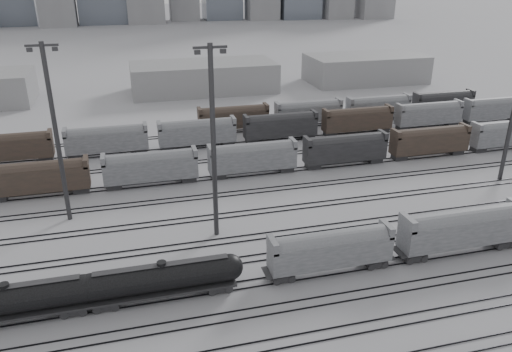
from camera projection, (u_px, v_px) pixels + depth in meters
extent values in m
plane|color=#B5B4B9|center=(255.00, 289.00, 55.32)|extent=(900.00, 900.00, 0.00)
cube|color=black|center=(281.00, 348.00, 46.64)|extent=(220.00, 0.07, 0.16)
cube|color=black|center=(277.00, 338.00, 47.92)|extent=(220.00, 0.07, 0.16)
cube|color=black|center=(267.00, 315.00, 51.09)|extent=(220.00, 0.07, 0.16)
cube|color=black|center=(263.00, 306.00, 52.37)|extent=(220.00, 0.07, 0.16)
cube|color=black|center=(254.00, 287.00, 55.54)|extent=(220.00, 0.07, 0.16)
cube|color=black|center=(251.00, 280.00, 56.82)|extent=(220.00, 0.07, 0.16)
cube|color=black|center=(244.00, 263.00, 59.99)|extent=(220.00, 0.07, 0.16)
cube|color=black|center=(241.00, 257.00, 61.27)|extent=(220.00, 0.07, 0.16)
cube|color=black|center=(235.00, 242.00, 64.44)|extent=(220.00, 0.07, 0.16)
cube|color=black|center=(232.00, 237.00, 65.72)|extent=(220.00, 0.07, 0.16)
cube|color=black|center=(224.00, 218.00, 70.67)|extent=(220.00, 0.07, 0.16)
cube|color=black|center=(222.00, 213.00, 71.95)|extent=(220.00, 0.07, 0.16)
cube|color=black|center=(215.00, 197.00, 76.90)|extent=(220.00, 0.07, 0.16)
cube|color=black|center=(213.00, 194.00, 78.18)|extent=(220.00, 0.07, 0.16)
cube|color=black|center=(207.00, 180.00, 83.13)|extent=(220.00, 0.07, 0.16)
cube|color=black|center=(206.00, 177.00, 84.41)|extent=(220.00, 0.07, 0.16)
cube|color=black|center=(200.00, 163.00, 90.25)|extent=(220.00, 0.07, 0.16)
cube|color=black|center=(199.00, 160.00, 91.53)|extent=(220.00, 0.07, 0.16)
cube|color=black|center=(193.00, 149.00, 97.37)|extent=(220.00, 0.07, 0.16)
cube|color=black|center=(192.00, 146.00, 98.65)|extent=(220.00, 0.07, 0.16)
cube|color=black|center=(188.00, 136.00, 104.49)|extent=(220.00, 0.07, 0.16)
cube|color=black|center=(187.00, 134.00, 105.77)|extent=(220.00, 0.07, 0.16)
cube|color=black|center=(74.00, 307.00, 51.49)|extent=(2.61, 2.11, 0.70)
cube|color=black|center=(10.00, 313.00, 49.88)|extent=(15.56, 2.71, 0.25)
cylinder|color=black|center=(7.00, 300.00, 49.25)|extent=(14.56, 2.91, 2.91)
sphere|color=black|center=(84.00, 288.00, 50.97)|extent=(2.91, 2.91, 2.91)
cylinder|color=black|center=(4.00, 286.00, 48.62)|extent=(1.00, 1.00, 0.50)
cube|color=black|center=(4.00, 287.00, 48.66)|extent=(14.05, 0.90, 0.06)
cube|color=black|center=(106.00, 302.00, 52.24)|extent=(2.61, 2.11, 0.70)
cube|color=black|center=(219.00, 285.00, 55.09)|extent=(2.61, 2.11, 0.70)
cube|color=black|center=(164.00, 289.00, 53.47)|extent=(15.58, 2.71, 0.25)
cylinder|color=black|center=(163.00, 277.00, 52.84)|extent=(14.57, 2.91, 2.91)
sphere|color=black|center=(91.00, 287.00, 51.12)|extent=(2.91, 2.91, 2.91)
sphere|color=black|center=(230.00, 267.00, 54.56)|extent=(2.91, 2.91, 2.91)
cylinder|color=black|center=(161.00, 264.00, 52.22)|extent=(1.01, 1.01, 0.50)
cube|color=black|center=(162.00, 265.00, 52.26)|extent=(14.07, 0.90, 0.06)
cube|color=black|center=(282.00, 275.00, 56.82)|extent=(2.51, 2.03, 0.68)
cube|color=black|center=(374.00, 261.00, 59.56)|extent=(2.51, 2.03, 0.68)
cube|color=gray|center=(330.00, 251.00, 57.30)|extent=(14.50, 2.90, 3.09)
cylinder|color=gray|center=(331.00, 242.00, 56.85)|extent=(13.15, 2.80, 2.80)
cube|color=gray|center=(273.00, 245.00, 54.91)|extent=(0.68, 2.90, 1.35)
cube|color=gray|center=(387.00, 229.00, 58.19)|extent=(0.68, 2.90, 1.35)
cone|color=black|center=(329.00, 265.00, 58.04)|extent=(2.32, 2.32, 0.87)
cube|color=black|center=(413.00, 255.00, 60.75)|extent=(2.75, 2.22, 0.74)
cube|color=black|center=(501.00, 241.00, 63.74)|extent=(2.75, 2.22, 0.74)
cube|color=gray|center=(461.00, 230.00, 61.28)|extent=(15.87, 3.17, 3.39)
cylinder|color=gray|center=(463.00, 221.00, 60.78)|extent=(14.39, 3.07, 3.07)
cube|color=gray|center=(408.00, 223.00, 58.65)|extent=(0.74, 3.17, 1.48)
cone|color=black|center=(459.00, 245.00, 62.08)|extent=(2.54, 2.54, 0.95)
cylinder|color=#333335|center=(57.00, 136.00, 65.80)|extent=(0.63, 0.63, 24.55)
cube|color=#333335|center=(42.00, 45.00, 61.21)|extent=(3.93, 0.29, 0.29)
cube|color=#333335|center=(29.00, 50.00, 61.05)|extent=(0.69, 0.49, 0.49)
cube|color=#333335|center=(55.00, 49.00, 61.75)|extent=(0.69, 0.49, 0.49)
cylinder|color=#333335|center=(214.00, 146.00, 61.72)|extent=(0.64, 0.64, 24.97)
cube|color=#333335|center=(210.00, 47.00, 57.05)|extent=(3.99, 0.30, 0.30)
cube|color=#333335|center=(197.00, 52.00, 56.89)|extent=(0.70, 0.50, 0.50)
cube|color=#333335|center=(223.00, 51.00, 57.60)|extent=(0.70, 0.50, 0.50)
cube|color=#46352C|center=(39.00, 179.00, 76.57)|extent=(15.00, 3.00, 5.60)
cube|color=gray|center=(151.00, 169.00, 80.58)|extent=(15.00, 3.00, 5.60)
cube|color=gray|center=(253.00, 159.00, 84.60)|extent=(15.00, 3.00, 5.60)
cube|color=black|center=(345.00, 150.00, 88.61)|extent=(15.00, 3.00, 5.60)
cube|color=#46352C|center=(429.00, 142.00, 92.62)|extent=(15.00, 3.00, 5.60)
cube|color=gray|center=(507.00, 135.00, 96.64)|extent=(15.00, 3.00, 5.60)
cube|color=#46352C|center=(9.00, 149.00, 89.16)|extent=(15.00, 3.00, 5.60)
cube|color=gray|center=(107.00, 141.00, 93.17)|extent=(15.00, 3.00, 5.60)
cube|color=gray|center=(197.00, 134.00, 97.18)|extent=(15.00, 3.00, 5.60)
cube|color=black|center=(280.00, 127.00, 101.20)|extent=(15.00, 3.00, 5.60)
cube|color=#46352C|center=(357.00, 121.00, 105.21)|extent=(15.00, 3.00, 5.60)
cube|color=gray|center=(428.00, 115.00, 109.22)|extent=(15.00, 3.00, 5.60)
cube|color=gray|center=(495.00, 110.00, 113.24)|extent=(15.00, 3.00, 5.60)
cube|color=#46352C|center=(233.00, 119.00, 106.43)|extent=(15.00, 3.00, 5.60)
cube|color=gray|center=(308.00, 114.00, 110.44)|extent=(15.00, 3.00, 5.60)
cube|color=gray|center=(378.00, 108.00, 114.45)|extent=(15.00, 3.00, 5.60)
cube|color=black|center=(443.00, 103.00, 118.47)|extent=(15.00, 3.00, 5.60)
cube|color=gray|center=(204.00, 77.00, 140.67)|extent=(40.00, 18.00, 8.00)
cube|color=gray|center=(365.00, 68.00, 152.47)|extent=(35.00, 18.00, 8.00)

